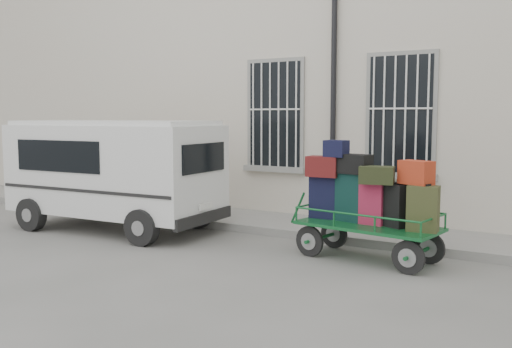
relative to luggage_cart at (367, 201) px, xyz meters
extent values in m
plane|color=#61615C|center=(-2.51, -0.63, -0.92)|extent=(80.00, 80.00, 0.00)
cube|color=beige|center=(-2.51, 4.87, 2.08)|extent=(24.00, 5.00, 6.00)
cylinder|color=black|center=(-1.56, 2.29, 1.88)|extent=(0.11, 0.11, 5.60)
cube|color=black|center=(-2.91, 2.35, 1.33)|extent=(1.20, 0.08, 2.20)
cube|color=gray|center=(-2.91, 2.33, 0.17)|extent=(1.45, 0.22, 0.12)
cube|color=black|center=(-0.21, 2.35, 1.33)|extent=(1.20, 0.08, 2.20)
cube|color=gray|center=(-0.21, 2.33, 0.17)|extent=(1.45, 0.22, 0.12)
cube|color=gray|center=(-2.51, 1.57, -0.85)|extent=(24.00, 1.70, 0.15)
cylinder|color=black|center=(-0.84, -0.27, -0.68)|extent=(0.49, 0.13, 0.49)
cylinder|color=gray|center=(-0.84, -0.27, -0.68)|extent=(0.28, 0.13, 0.27)
cylinder|color=black|center=(-0.73, 0.46, -0.68)|extent=(0.49, 0.13, 0.49)
cylinder|color=gray|center=(-0.73, 0.46, -0.68)|extent=(0.28, 0.13, 0.27)
cylinder|color=black|center=(0.80, -0.51, -0.68)|extent=(0.49, 0.13, 0.49)
cylinder|color=gray|center=(0.80, -0.51, -0.68)|extent=(0.28, 0.13, 0.27)
cylinder|color=black|center=(0.91, 0.22, -0.68)|extent=(0.49, 0.13, 0.49)
cylinder|color=gray|center=(0.91, 0.22, -0.68)|extent=(0.28, 0.13, 0.27)
cube|color=#155D2C|center=(0.03, -0.03, -0.38)|extent=(2.27, 1.28, 0.05)
cylinder|color=#155D2C|center=(-1.27, 0.16, -0.24)|extent=(0.29, 0.08, 0.55)
cube|color=black|center=(-0.76, 0.14, -0.02)|extent=(0.50, 0.27, 0.69)
cube|color=black|center=(-0.76, 0.14, 0.34)|extent=(0.22, 0.16, 0.03)
cube|color=#0B2A29|center=(-0.31, 0.07, 0.02)|extent=(0.48, 0.30, 0.76)
cube|color=black|center=(-0.31, 0.07, 0.42)|extent=(0.19, 0.13, 0.03)
cube|color=maroon|center=(0.09, 0.00, -0.03)|extent=(0.40, 0.26, 0.67)
cube|color=black|center=(0.09, 0.00, 0.32)|extent=(0.17, 0.13, 0.03)
cube|color=black|center=(0.44, 0.00, -0.04)|extent=(0.47, 0.40, 0.65)
cube|color=black|center=(0.44, 0.00, 0.30)|extent=(0.18, 0.15, 0.03)
cube|color=#313319|center=(0.89, -0.14, -0.03)|extent=(0.45, 0.31, 0.67)
cube|color=black|center=(0.89, -0.14, 0.32)|extent=(0.19, 0.16, 0.03)
cube|color=#4F180F|center=(-0.76, 0.06, 0.49)|extent=(0.53, 0.33, 0.33)
cube|color=black|center=(-0.25, 0.05, 0.56)|extent=(0.60, 0.40, 0.30)
cube|color=black|center=(0.19, -0.12, 0.42)|extent=(0.56, 0.40, 0.26)
cube|color=#96391B|center=(0.75, -0.03, 0.48)|extent=(0.54, 0.43, 0.35)
cube|color=black|center=(-0.54, 0.04, 0.79)|extent=(0.37, 0.29, 0.26)
cube|color=white|center=(-5.04, -0.27, 0.28)|extent=(4.21, 1.97, 1.69)
cube|color=white|center=(-5.04, -0.27, 1.16)|extent=(4.01, 1.82, 0.09)
cube|color=black|center=(-7.08, -0.36, 0.61)|extent=(0.24, 1.56, 0.71)
cube|color=black|center=(-5.56, -1.19, 0.56)|extent=(2.06, 0.13, 0.58)
cube|color=black|center=(-2.97, -0.17, 0.56)|extent=(0.10, 1.31, 0.52)
cube|color=black|center=(-2.98, -0.18, -0.52)|extent=(0.17, 1.74, 0.21)
cube|color=white|center=(-2.94, -0.17, -0.30)|extent=(0.05, 0.40, 0.11)
cylinder|color=black|center=(-6.36, -1.20, -0.60)|extent=(0.65, 0.24, 0.64)
cylinder|color=black|center=(-6.44, 0.53, -0.60)|extent=(0.65, 0.24, 0.64)
cylinder|color=black|center=(-3.64, -1.07, -0.60)|extent=(0.65, 0.24, 0.64)
cylinder|color=black|center=(-3.72, 0.66, -0.60)|extent=(0.65, 0.24, 0.64)
camera|label=1|loc=(2.96, -8.34, 1.31)|focal=40.00mm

